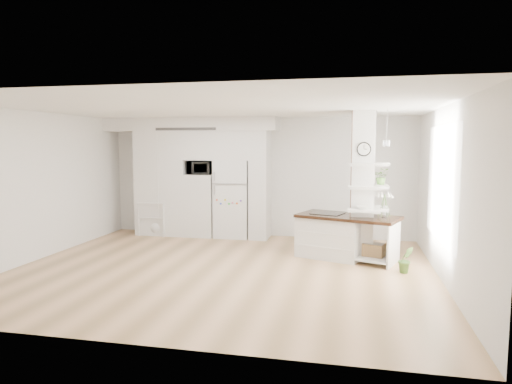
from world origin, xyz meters
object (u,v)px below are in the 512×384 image
refrigerator (233,199)px  kitchen_island (338,235)px  floor_plant_a (406,260)px  bookshelf (155,221)px

refrigerator → kitchen_island: refrigerator is taller
kitchen_island → floor_plant_a: bearing=-16.3°
kitchen_island → floor_plant_a: 1.41m
kitchen_island → floor_plant_a: size_ratio=4.42×
kitchen_island → bookshelf: kitchen_island is taller
bookshelf → kitchen_island: bearing=-13.4°
refrigerator → bookshelf: size_ratio=2.25×
kitchen_island → bookshelf: bearing=-177.2°
kitchen_island → bookshelf: (-4.21, 1.26, -0.09)m
bookshelf → floor_plant_a: bearing=-17.9°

